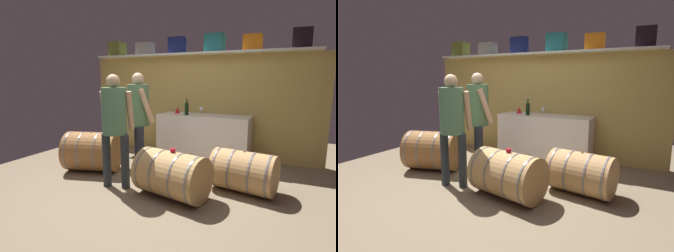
{
  "view_description": "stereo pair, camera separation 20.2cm",
  "coord_description": "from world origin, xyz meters",
  "views": [
    {
      "loc": [
        1.79,
        -2.99,
        1.55
      ],
      "look_at": [
        0.14,
        0.52,
        0.86
      ],
      "focal_mm": 28.53,
      "sensor_mm": 36.0,
      "label": 1
    },
    {
      "loc": [
        1.97,
        -2.9,
        1.55
      ],
      "look_at": [
        0.14,
        0.52,
        0.86
      ],
      "focal_mm": 28.53,
      "sensor_mm": 36.0,
      "label": 2
    }
  ],
  "objects": [
    {
      "name": "high_shelf_board",
      "position": [
        0.0,
        2.04,
        2.02
      ],
      "size": [
        4.38,
        0.4,
        0.03
      ],
      "primitive_type": "cube",
      "color": "silver",
      "rests_on": "back_wall_panel"
    },
    {
      "name": "wine_barrel_near",
      "position": [
        0.42,
        0.06,
        0.31
      ],
      "size": [
        1.02,
        0.77,
        0.62
      ],
      "rotation": [
        0.0,
        0.0,
        -0.2
      ],
      "color": "tan",
      "rests_on": "ground"
    },
    {
      "name": "back_wall_panel",
      "position": [
        0.0,
        2.19,
        1.0
      ],
      "size": [
        4.76,
        0.1,
        2.01
      ],
      "primitive_type": "cube",
      "color": "tan",
      "rests_on": "ground"
    },
    {
      "name": "toolcase_teal",
      "position": [
        0.39,
        2.04,
        2.2
      ],
      "size": [
        0.35,
        0.27,
        0.33
      ],
      "primitive_type": "cube",
      "rotation": [
        0.0,
        0.0,
        -0.05
      ],
      "color": "#20787D",
      "rests_on": "high_shelf_board"
    },
    {
      "name": "ground_plane",
      "position": [
        0.0,
        0.55,
        -0.01
      ],
      "size": [
        5.96,
        7.59,
        0.02
      ],
      "primitive_type": "cube",
      "color": "#7D6C53"
    },
    {
      "name": "toolcase_olive",
      "position": [
        -1.81,
        2.04,
        2.19
      ],
      "size": [
        0.32,
        0.29,
        0.3
      ],
      "primitive_type": "cube",
      "rotation": [
        0.0,
        0.0,
        -0.05
      ],
      "color": "olive",
      "rests_on": "high_shelf_board"
    },
    {
      "name": "red_funnel",
      "position": [
        -0.28,
        1.88,
        0.93
      ],
      "size": [
        0.11,
        0.11,
        0.12
      ],
      "primitive_type": "cone",
      "color": "red",
      "rests_on": "work_cabinet"
    },
    {
      "name": "toolcase_orange",
      "position": [
        1.07,
        2.04,
        2.18
      ],
      "size": [
        0.34,
        0.23,
        0.27
      ],
      "primitive_type": "cube",
      "rotation": [
        0.0,
        0.0,
        0.06
      ],
      "color": "orange",
      "rests_on": "high_shelf_board"
    },
    {
      "name": "visitor_tasting",
      "position": [
        -0.44,
        0.02,
        0.99
      ],
      "size": [
        0.49,
        0.39,
        1.61
      ],
      "rotation": [
        0.0,
        0.0,
        0.16
      ],
      "color": "#282F37",
      "rests_on": "ground"
    },
    {
      "name": "toolcase_navy",
      "position": [
        -0.37,
        2.04,
        2.2
      ],
      "size": [
        0.33,
        0.21,
        0.32
      ],
      "primitive_type": "cube",
      "rotation": [
        0.0,
        0.0,
        -0.06
      ],
      "color": "navy",
      "rests_on": "high_shelf_board"
    },
    {
      "name": "winemaker_pouring",
      "position": [
        -0.45,
        0.68,
        1.01
      ],
      "size": [
        0.5,
        0.52,
        1.64
      ],
      "rotation": [
        0.0,
        0.0,
        -0.89
      ],
      "color": "#272C39",
      "rests_on": "ground"
    },
    {
      "name": "work_cabinet",
      "position": [
        0.27,
        1.84,
        0.44
      ],
      "size": [
        1.74,
        0.58,
        0.87
      ],
      "primitive_type": "cube",
      "color": "white",
      "rests_on": "ground"
    },
    {
      "name": "toolcase_black",
      "position": [
        1.85,
        2.04,
        2.2
      ],
      "size": [
        0.31,
        0.21,
        0.33
      ],
      "primitive_type": "cube",
      "rotation": [
        0.0,
        0.0,
        0.06
      ],
      "color": "black",
      "rests_on": "high_shelf_board"
    },
    {
      "name": "tasting_cup",
      "position": [
        0.43,
        0.06,
        0.64
      ],
      "size": [
        0.07,
        0.07,
        0.04
      ],
      "primitive_type": "cylinder",
      "color": "red",
      "rests_on": "wine_barrel_near"
    },
    {
      "name": "wine_bottle_dark",
      "position": [
        -0.01,
        1.69,
        1.0
      ],
      "size": [
        0.07,
        0.07,
        0.31
      ],
      "color": "black",
      "rests_on": "work_cabinet"
    },
    {
      "name": "wine_barrel_far",
      "position": [
        -1.24,
        0.43,
        0.33
      ],
      "size": [
        1.01,
        0.87,
        0.67
      ],
      "rotation": [
        0.0,
        0.0,
        0.29
      ],
      "color": "#A16A39",
      "rests_on": "ground"
    },
    {
      "name": "toolcase_grey",
      "position": [
        -1.1,
        2.04,
        2.16
      ],
      "size": [
        0.34,
        0.28,
        0.25
      ],
      "primitive_type": "cube",
      "rotation": [
        0.0,
        0.0,
        0.04
      ],
      "color": "gray",
      "rests_on": "high_shelf_board"
    },
    {
      "name": "wine_barrel_flank",
      "position": [
        1.24,
        0.63,
        0.29
      ],
      "size": [
        0.92,
        0.69,
        0.58
      ],
      "rotation": [
        0.0,
        0.0,
        -0.17
      ],
      "color": "tan",
      "rests_on": "ground"
    },
    {
      "name": "wine_glass",
      "position": [
        0.17,
        1.99,
        0.96
      ],
      "size": [
        0.08,
        0.08,
        0.13
      ],
      "color": "white",
      "rests_on": "work_cabinet"
    }
  ]
}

